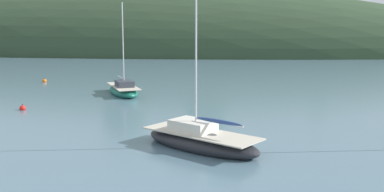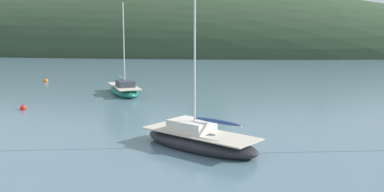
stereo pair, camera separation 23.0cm
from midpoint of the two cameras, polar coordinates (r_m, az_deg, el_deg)
far_shoreline_hill at (r=96.88m, az=-9.72°, el=5.62°), size 150.00×36.00×31.44m
sailboat_grey_yawl at (r=39.51m, az=-8.79°, el=0.75°), size 4.71×6.28×8.02m
sailboat_orange_cutter at (r=22.43m, az=0.77°, el=-5.58°), size 6.85×5.43×9.82m
mooring_buoy_channel at (r=49.47m, az=-18.23°, el=1.82°), size 0.44×0.44×0.54m
mooring_buoy_outer at (r=34.34m, az=-20.75°, el=-1.45°), size 0.44×0.44×0.54m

